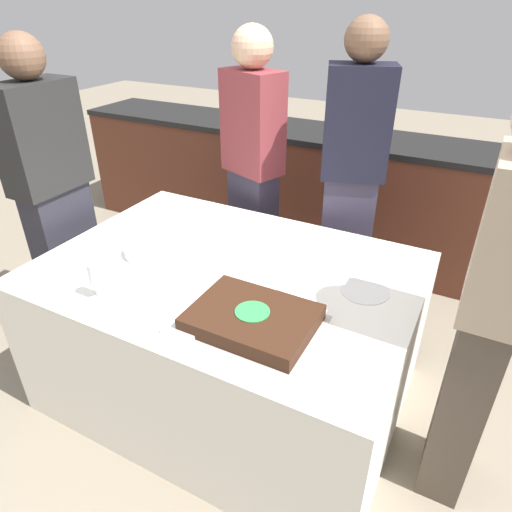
% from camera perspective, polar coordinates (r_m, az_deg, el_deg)
% --- Properties ---
extents(ground_plane, '(14.00, 14.00, 0.00)m').
position_cam_1_polar(ground_plane, '(2.48, -3.09, -16.03)').
color(ground_plane, gray).
extents(back_counter, '(4.40, 0.58, 0.92)m').
position_cam_1_polar(back_counter, '(3.50, 10.72, 7.39)').
color(back_counter, '#5B2D1E').
rests_on(back_counter, ground_plane).
extents(dining_table, '(1.63, 1.16, 0.73)m').
position_cam_1_polar(dining_table, '(2.23, -3.34, -9.51)').
color(dining_table, white).
rests_on(dining_table, ground_plane).
extents(cake, '(0.48, 0.37, 0.07)m').
position_cam_1_polar(cake, '(1.66, -0.45, -7.88)').
color(cake, '#B7B2AD').
rests_on(cake, dining_table).
extents(plate_stack, '(0.23, 0.23, 0.04)m').
position_cam_1_polar(plate_stack, '(2.17, -13.18, 0.77)').
color(plate_stack, white).
rests_on(plate_stack, dining_table).
extents(wine_glass, '(0.07, 0.07, 0.16)m').
position_cam_1_polar(wine_glass, '(1.88, -19.52, -2.27)').
color(wine_glass, white).
rests_on(wine_glass, dining_table).
extents(side_plate_near_cake, '(0.20, 0.20, 0.00)m').
position_cam_1_polar(side_plate_near_cake, '(1.93, 4.99, -3.16)').
color(side_plate_near_cake, white).
rests_on(side_plate_near_cake, dining_table).
extents(side_plate_right_edge, '(0.20, 0.20, 0.00)m').
position_cam_1_polar(side_plate_right_edge, '(1.91, 13.42, -4.23)').
color(side_plate_right_edge, white).
rests_on(side_plate_right_edge, dining_table).
extents(utensil_pile, '(0.13, 0.09, 0.02)m').
position_cam_1_polar(utensil_pile, '(1.67, -9.16, -9.07)').
color(utensil_pile, white).
rests_on(utensil_pile, dining_table).
extents(person_cutting_cake, '(0.37, 0.30, 1.70)m').
position_cam_1_polar(person_cutting_cake, '(2.51, 11.73, 8.70)').
color(person_cutting_cake, '#383347').
rests_on(person_cutting_cake, ground_plane).
extents(person_seated_left, '(0.21, 0.40, 1.64)m').
position_cam_1_polar(person_seated_left, '(2.61, -23.79, 6.52)').
color(person_seated_left, '#282833').
rests_on(person_seated_left, ground_plane).
extents(person_seated_right, '(0.20, 0.34, 1.60)m').
position_cam_1_polar(person_seated_right, '(1.75, 27.07, -6.89)').
color(person_seated_right, '#4C4238').
rests_on(person_seated_right, ground_plane).
extents(person_standing_back, '(0.39, 0.31, 1.65)m').
position_cam_1_polar(person_standing_back, '(2.72, -0.39, 10.56)').
color(person_standing_back, '#383347').
rests_on(person_standing_back, ground_plane).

